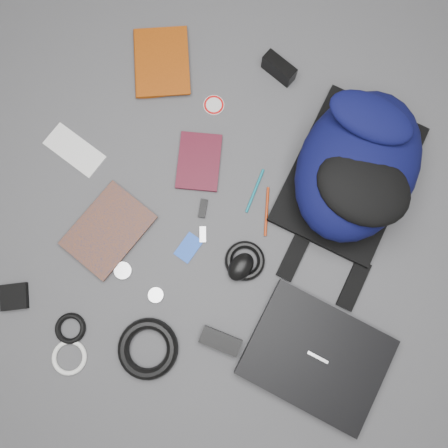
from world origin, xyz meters
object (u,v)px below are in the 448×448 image
(comic_book, at_px, (86,212))
(mouse, at_px, (241,267))
(power_brick, at_px, (220,341))
(dvd_case, at_px, (199,162))
(textbook_red, at_px, (134,64))
(backpack, at_px, (358,165))
(compact_camera, at_px, (279,68))
(pouch, at_px, (14,297))
(laptop, at_px, (316,356))

(comic_book, bearing_deg, mouse, 19.09)
(comic_book, xyz_separation_m, power_brick, (0.52, -0.26, 0.00))
(mouse, height_order, power_brick, mouse)
(power_brick, bearing_deg, dvd_case, 118.82)
(textbook_red, bearing_deg, backpack, -32.33)
(dvd_case, distance_m, compact_camera, 0.40)
(compact_camera, xyz_separation_m, mouse, (0.06, -0.66, -0.01))
(mouse, distance_m, power_brick, 0.23)
(mouse, bearing_deg, dvd_case, 149.47)
(textbook_red, bearing_deg, pouch, -117.97)
(laptop, height_order, compact_camera, compact_camera)
(backpack, height_order, power_brick, backpack)
(comic_book, xyz_separation_m, pouch, (-0.12, -0.31, 0.00))
(comic_book, bearing_deg, pouch, -88.95)
(laptop, xyz_separation_m, dvd_case, (-0.51, 0.48, -0.01))
(power_brick, height_order, pouch, power_brick)
(laptop, xyz_separation_m, textbook_red, (-0.81, 0.74, -0.01))
(compact_camera, distance_m, power_brick, 0.89)
(mouse, relative_size, pouch, 1.20)
(backpack, height_order, dvd_case, backpack)
(laptop, xyz_separation_m, pouch, (-0.93, -0.09, -0.01))
(laptop, height_order, dvd_case, laptop)
(compact_camera, bearing_deg, textbook_red, -142.17)
(textbook_red, height_order, comic_book, textbook_red)
(dvd_case, bearing_deg, textbook_red, 128.44)
(pouch, bearing_deg, mouse, 23.68)
(power_brick, bearing_deg, compact_camera, 99.35)
(mouse, bearing_deg, textbook_red, 155.64)
(textbook_red, distance_m, comic_book, 0.52)
(power_brick, bearing_deg, mouse, 95.96)
(laptop, height_order, textbook_red, laptop)
(laptop, xyz_separation_m, compact_camera, (-0.35, 0.85, 0.01))
(textbook_red, relative_size, dvd_case, 1.29)
(compact_camera, bearing_deg, dvd_case, -89.26)
(comic_book, bearing_deg, laptop, 7.08)
(laptop, xyz_separation_m, comic_book, (-0.80, 0.22, -0.01))
(textbook_red, bearing_deg, laptop, -62.38)
(textbook_red, bearing_deg, comic_book, -109.22)
(dvd_case, height_order, mouse, mouse)
(backpack, xyz_separation_m, laptop, (0.04, -0.57, -0.09))
(backpack, height_order, laptop, backpack)
(dvd_case, relative_size, compact_camera, 1.64)
(comic_book, relative_size, compact_camera, 2.26)
(dvd_case, height_order, compact_camera, compact_camera)
(comic_book, height_order, mouse, mouse)
(compact_camera, relative_size, pouch, 1.44)
(laptop, distance_m, textbook_red, 1.10)
(comic_book, bearing_deg, textbook_red, 113.38)
(dvd_case, bearing_deg, laptop, -54.16)
(mouse, bearing_deg, compact_camera, 117.00)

